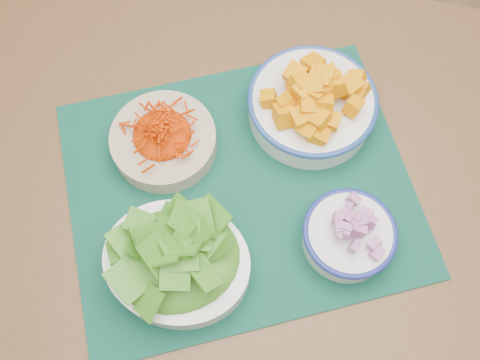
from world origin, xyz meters
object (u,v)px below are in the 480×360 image
at_px(squash_bowl, 313,100).
at_px(lettuce_bowl, 176,259).
at_px(carrot_bowl, 163,138).
at_px(onion_bowl, 349,234).
at_px(placemat, 240,187).
at_px(table, 270,180).

height_order(squash_bowl, lettuce_bowl, lettuce_bowl).
bearing_deg(lettuce_bowl, squash_bowl, 66.46).
xyz_separation_m(carrot_bowl, onion_bowl, (0.27, -0.23, 0.00)).
height_order(lettuce_bowl, onion_bowl, lettuce_bowl).
xyz_separation_m(carrot_bowl, squash_bowl, (0.27, 0.02, 0.02)).
distance_m(placemat, carrot_bowl, 0.16).
relative_size(carrot_bowl, onion_bowl, 1.28).
bearing_deg(onion_bowl, lettuce_bowl, 179.16).
bearing_deg(placemat, table, 28.31).
height_order(carrot_bowl, onion_bowl, onion_bowl).
distance_m(lettuce_bowl, onion_bowl, 0.27).
distance_m(table, onion_bowl, 0.23).
xyz_separation_m(table, onion_bowl, (0.09, -0.17, 0.13)).
height_order(table, onion_bowl, onion_bowl).
bearing_deg(squash_bowl, onion_bowl, -89.17).
relative_size(placemat, squash_bowl, 2.48).
bearing_deg(table, onion_bowl, -39.03).
height_order(squash_bowl, onion_bowl, squash_bowl).
relative_size(table, carrot_bowl, 7.91).
bearing_deg(placemat, carrot_bowl, 135.61).
xyz_separation_m(squash_bowl, onion_bowl, (0.00, -0.24, -0.01)).
bearing_deg(squash_bowl, lettuce_bowl, -138.52).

